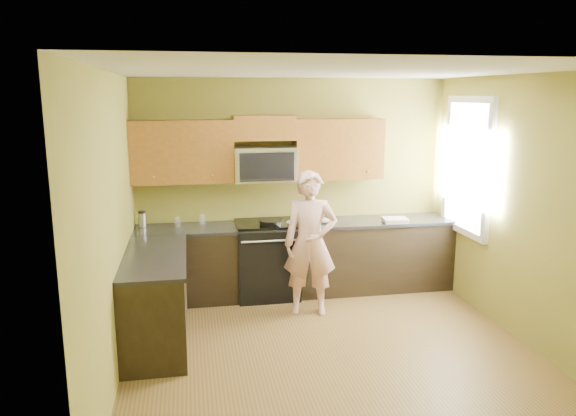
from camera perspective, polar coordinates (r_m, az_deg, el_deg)
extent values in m
plane|color=brown|center=(5.57, 4.61, -14.85)|extent=(4.00, 4.00, 0.00)
plane|color=white|center=(4.99, 5.13, 14.10)|extent=(4.00, 4.00, 0.00)
plane|color=olive|center=(7.03, 0.57, 2.40)|extent=(4.00, 0.00, 4.00)
plane|color=olive|center=(3.31, 14.10, -8.84)|extent=(4.00, 0.00, 4.00)
plane|color=olive|center=(4.98, -17.94, -2.08)|extent=(0.00, 4.00, 4.00)
plane|color=olive|center=(5.95, 23.77, -0.31)|extent=(0.00, 4.00, 4.00)
cube|color=black|center=(6.95, 1.03, -5.42)|extent=(4.00, 0.60, 0.88)
cube|color=black|center=(5.79, -13.64, -9.34)|extent=(0.60, 1.60, 0.88)
cube|color=black|center=(6.82, 1.06, -1.75)|extent=(4.00, 0.62, 0.04)
cube|color=black|center=(5.64, -13.77, -4.97)|extent=(0.62, 1.60, 0.04)
cube|color=brown|center=(6.71, -2.54, 8.40)|extent=(0.76, 0.33, 0.30)
imported|color=#E27B71|center=(6.23, 2.35, -3.72)|extent=(0.68, 0.52, 1.66)
cube|color=#B27F47|center=(6.90, 4.50, -1.38)|extent=(0.11, 0.11, 0.01)
ellipsoid|color=silver|center=(6.70, 0.25, -1.54)|extent=(0.13, 0.14, 0.06)
ellipsoid|color=silver|center=(6.83, 3.81, -1.29)|extent=(0.15, 0.16, 0.07)
cube|color=white|center=(6.99, 11.17, -1.26)|extent=(0.32, 0.27, 0.05)
cylinder|color=silver|center=(6.74, -11.48, -1.44)|extent=(0.08, 0.08, 0.12)
cylinder|color=silver|center=(6.84, -8.94, -1.16)|extent=(0.08, 0.08, 0.12)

